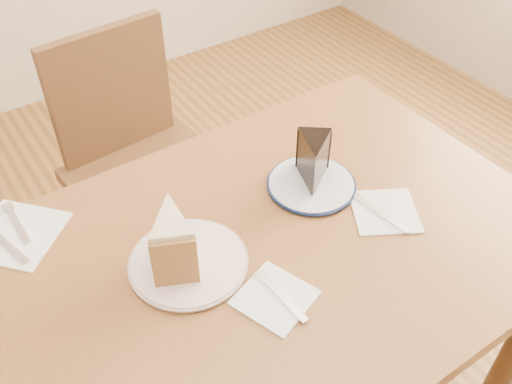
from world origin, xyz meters
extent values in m
cube|color=#522F16|center=(0.00, 0.00, 0.73)|extent=(1.20, 0.80, 0.04)
cylinder|color=#321C0F|center=(-0.54, 0.34, 0.35)|extent=(0.06, 0.06, 0.71)
cylinder|color=#321C0F|center=(0.54, 0.34, 0.35)|extent=(0.06, 0.06, 0.71)
cube|color=#382111|center=(0.02, 0.60, 0.47)|extent=(0.48, 0.48, 0.04)
cylinder|color=#382111|center=(0.19, 0.80, 0.22)|extent=(0.04, 0.04, 0.45)
cylinder|color=#382111|center=(-0.18, 0.77, 0.22)|extent=(0.04, 0.04, 0.45)
cylinder|color=#382111|center=(0.22, 0.43, 0.22)|extent=(0.04, 0.04, 0.45)
cylinder|color=#382111|center=(-0.15, 0.40, 0.22)|extent=(0.04, 0.04, 0.45)
cube|color=#382111|center=(0.01, 0.80, 0.69)|extent=(0.37, 0.06, 0.39)
cylinder|color=silver|center=(-0.15, 0.05, 0.76)|extent=(0.22, 0.22, 0.01)
cylinder|color=silver|center=(0.19, 0.09, 0.76)|extent=(0.19, 0.19, 0.01)
cube|color=white|center=(-0.05, -0.11, 0.75)|extent=(0.16, 0.16, 0.00)
cube|color=white|center=(0.27, -0.06, 0.75)|extent=(0.19, 0.19, 0.00)
cube|color=white|center=(-0.40, 0.31, 0.75)|extent=(0.24, 0.24, 0.00)
cube|color=silver|center=(-0.04, -0.12, 0.76)|extent=(0.02, 0.14, 0.00)
cube|color=silver|center=(0.26, -0.05, 0.76)|extent=(0.04, 0.17, 0.00)
cube|color=silver|center=(-0.39, 0.34, 0.76)|extent=(0.02, 0.14, 0.00)
cube|color=silver|center=(-0.43, 0.30, 0.76)|extent=(0.05, 0.16, 0.00)
camera|label=1|loc=(-0.44, -0.63, 1.61)|focal=40.00mm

